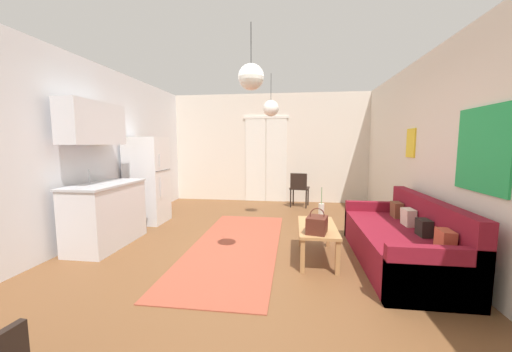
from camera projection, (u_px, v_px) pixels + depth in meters
The scene contains 14 objects.
ground_plane at pixel (244, 260), 3.76m from camera, with size 5.50×8.07×0.10m, color brown.
wall_back at pixel (269, 149), 7.33m from camera, with size 5.10×0.13×2.73m.
wall_right at pixel (458, 153), 3.28m from camera, with size 0.12×7.67×2.73m.
wall_left at pixel (65, 152), 3.93m from camera, with size 0.12×7.67×2.73m.
area_rug at pixel (235, 245), 4.16m from camera, with size 1.23×3.28×0.01m, color #9E4733.
couch at pixel (403, 242), 3.51m from camera, with size 0.87×2.10×0.82m.
coffee_table at pixel (317, 230), 3.66m from camera, with size 0.47×0.98×0.43m.
bamboo_vase at pixel (321, 213), 3.78m from camera, with size 0.08×0.08×0.48m.
handbag at pixel (317, 225), 3.36m from camera, with size 0.28×0.31×0.30m.
refrigerator at pixel (147, 180), 5.34m from camera, with size 0.66×0.62×1.60m.
kitchen_counter at pixel (103, 192), 4.11m from camera, with size 0.60×1.21×2.06m.
accent_chair at pixel (299, 187), 6.68m from camera, with size 0.48×0.47×0.80m.
pendant_lamp_near at pixel (251, 77), 3.03m from camera, with size 0.27×0.27×0.69m.
pendant_lamp_far at pixel (271, 108), 5.18m from camera, with size 0.29×0.29×0.76m.
Camera 1 is at (0.63, -3.57, 1.47)m, focal length 20.08 mm.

